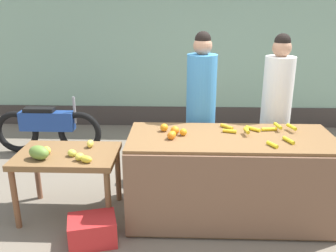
% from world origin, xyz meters
% --- Properties ---
extents(ground_plane, '(24.00, 24.00, 0.00)m').
position_xyz_m(ground_plane, '(0.00, 0.00, 0.00)').
color(ground_plane, '#756B5B').
extents(market_wall_back, '(7.16, 0.23, 2.86)m').
position_xyz_m(market_wall_back, '(0.00, 3.10, 1.40)').
color(market_wall_back, '#8CB299').
rests_on(market_wall_back, ground).
extents(fruit_stall_counter, '(2.05, 0.86, 0.91)m').
position_xyz_m(fruit_stall_counter, '(0.31, -0.01, 0.45)').
color(fruit_stall_counter, brown).
rests_on(fruit_stall_counter, ground).
extents(side_table_wooden, '(1.03, 0.68, 0.70)m').
position_xyz_m(side_table_wooden, '(-1.37, 0.00, 0.61)').
color(side_table_wooden, brown).
rests_on(side_table_wooden, ground).
extents(banana_bunch_pile, '(0.76, 0.63, 0.07)m').
position_xyz_m(banana_bunch_pile, '(0.61, 0.09, 0.93)').
color(banana_bunch_pile, yellow).
rests_on(banana_bunch_pile, fruit_stall_counter).
extents(orange_pile, '(0.27, 0.31, 0.09)m').
position_xyz_m(orange_pile, '(-0.28, 0.01, 0.95)').
color(orange_pile, orange).
rests_on(orange_pile, fruit_stall_counter).
extents(mango_papaya_pile, '(0.68, 0.49, 0.14)m').
position_xyz_m(mango_papaya_pile, '(-1.46, -0.13, 0.76)').
color(mango_papaya_pile, yellow).
rests_on(mango_papaya_pile, side_table_wooden).
extents(vendor_woman_blue_shirt, '(0.34, 0.34, 1.87)m').
position_xyz_m(vendor_woman_blue_shirt, '(0.03, 0.67, 0.95)').
color(vendor_woman_blue_shirt, '#33333D').
rests_on(vendor_woman_blue_shirt, ground).
extents(vendor_woman_white_shirt, '(0.34, 0.34, 1.85)m').
position_xyz_m(vendor_woman_white_shirt, '(0.91, 0.70, 0.93)').
color(vendor_woman_white_shirt, '#33333D').
rests_on(vendor_woman_white_shirt, ground).
extents(parked_motorcycle, '(1.60, 0.18, 0.88)m').
position_xyz_m(parked_motorcycle, '(-2.18, 1.65, 0.40)').
color(parked_motorcycle, black).
rests_on(parked_motorcycle, ground).
extents(produce_crate, '(0.51, 0.42, 0.26)m').
position_xyz_m(produce_crate, '(-1.02, -0.51, 0.13)').
color(produce_crate, red).
rests_on(produce_crate, ground).
extents(produce_sack, '(0.37, 0.31, 0.56)m').
position_xyz_m(produce_sack, '(-0.60, 0.79, 0.28)').
color(produce_sack, maroon).
rests_on(produce_sack, ground).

